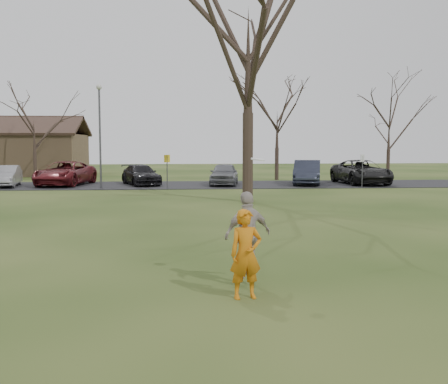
# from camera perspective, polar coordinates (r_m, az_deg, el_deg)

# --- Properties ---
(ground) EXTENTS (120.00, 120.00, 0.00)m
(ground) POSITION_cam_1_polar(r_m,az_deg,el_deg) (10.54, 1.74, -10.18)
(ground) COLOR #1E380F
(ground) RESTS_ON ground
(parking_strip) EXTENTS (62.00, 6.50, 0.04)m
(parking_strip) POSITION_cam_1_polar(r_m,az_deg,el_deg) (35.23, -2.70, 0.77)
(parking_strip) COLOR black
(parking_strip) RESTS_ON ground
(player_defender) EXTENTS (0.65, 0.49, 1.63)m
(player_defender) POSITION_cam_1_polar(r_m,az_deg,el_deg) (9.67, 2.34, -6.65)
(player_defender) COLOR #C86F10
(player_defender) RESTS_ON ground
(car_1) EXTENTS (1.94, 4.17, 1.32)m
(car_1) POSITION_cam_1_polar(r_m,az_deg,el_deg) (36.31, -22.27, 1.59)
(car_1) COLOR #939297
(car_1) RESTS_ON parking_strip
(car_2) EXTENTS (3.56, 5.96, 1.55)m
(car_2) POSITION_cam_1_polar(r_m,az_deg,el_deg) (36.17, -16.62, 1.93)
(car_2) COLOR maroon
(car_2) RESTS_ON parking_strip
(car_3) EXTENTS (3.22, 4.82, 1.30)m
(car_3) POSITION_cam_1_polar(r_m,az_deg,el_deg) (35.52, -8.87, 1.83)
(car_3) COLOR black
(car_3) RESTS_ON parking_strip
(car_4) EXTENTS (2.32, 4.46, 1.45)m
(car_4) POSITION_cam_1_polar(r_m,az_deg,el_deg) (34.88, 0.02, 1.95)
(car_4) COLOR slate
(car_4) RESTS_ON parking_strip
(car_5) EXTENTS (2.86, 5.12, 1.60)m
(car_5) POSITION_cam_1_polar(r_m,az_deg,el_deg) (35.83, 8.88, 2.10)
(car_5) COLOR #272B3A
(car_5) RESTS_ON parking_strip
(car_6) EXTENTS (2.97, 5.90, 1.60)m
(car_6) POSITION_cam_1_polar(r_m,az_deg,el_deg) (37.02, 14.45, 2.10)
(car_6) COLOR black
(car_6) RESTS_ON parking_strip
(catching_play) EXTENTS (1.08, 0.77, 2.35)m
(catching_play) POSITION_cam_1_polar(r_m,az_deg,el_deg) (10.50, 2.55, -4.52)
(catching_play) COLOR #B1A59F
(catching_play) RESTS_ON ground
(lamp_post) EXTENTS (0.34, 0.34, 6.27)m
(lamp_post) POSITION_cam_1_polar(r_m,az_deg,el_deg) (32.98, -13.15, 7.19)
(lamp_post) COLOR #47474C
(lamp_post) RESTS_ON ground
(sign_yellow) EXTENTS (0.35, 0.35, 2.08)m
(sign_yellow) POSITION_cam_1_polar(r_m,az_deg,el_deg) (32.14, -6.11, 2.86)
(sign_yellow) COLOR #47474C
(sign_yellow) RESTS_ON ground
(sign_white) EXTENTS (0.35, 0.35, 2.08)m
(sign_white) POSITION_cam_1_polar(r_m,az_deg,el_deg) (34.00, 14.58, 2.85)
(sign_white) COLOR #47474C
(sign_white) RESTS_ON ground
(big_tree) EXTENTS (9.00, 9.00, 14.00)m
(big_tree) POSITION_cam_1_polar(r_m,az_deg,el_deg) (25.63, 2.60, 14.71)
(big_tree) COLOR #352821
(big_tree) RESTS_ON ground
(small_tree_row) EXTENTS (55.00, 5.90, 8.50)m
(small_tree_row) POSITION_cam_1_polar(r_m,az_deg,el_deg) (40.55, 3.29, 6.84)
(small_tree_row) COLOR #352821
(small_tree_row) RESTS_ON ground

